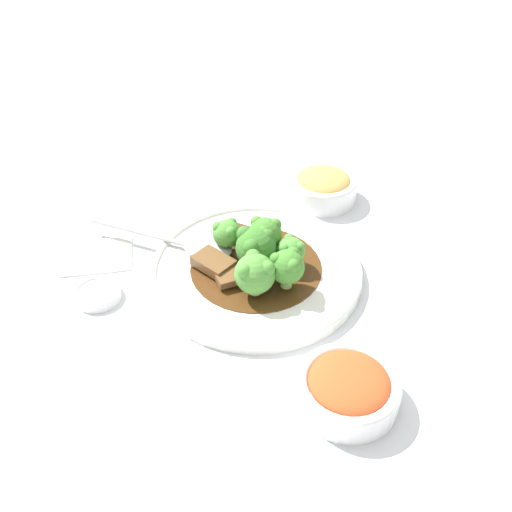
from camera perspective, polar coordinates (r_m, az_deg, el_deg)
The scene contains 16 objects.
ground_plane at distance 0.81m, azimuth 0.00°, elevation -1.85°, with size 4.00×4.00×0.00m, color silver.
main_plate at distance 0.80m, azimuth 0.00°, elevation -1.32°, with size 0.28×0.28×0.02m.
beef_strip_0 at distance 0.78m, azimuth -2.11°, elevation -1.82°, with size 0.05×0.04×0.01m.
beef_strip_1 at distance 0.79m, azimuth -4.07°, elevation -0.64°, with size 0.06×0.06×0.01m.
beef_strip_2 at distance 0.84m, azimuth -0.51°, elevation 1.81°, with size 0.07×0.07×0.01m.
broccoli_floret_0 at distance 0.80m, azimuth 0.84°, elevation 2.15°, with size 0.05×0.05×0.06m.
broccoli_floret_1 at distance 0.81m, azimuth -2.80°, elevation 2.21°, with size 0.04×0.04×0.05m.
broccoli_floret_2 at distance 0.79m, azimuth 3.34°, elevation 0.53°, with size 0.04×0.04×0.04m.
broccoli_floret_3 at distance 0.78m, azimuth -0.20°, elevation 0.86°, with size 0.05×0.05×0.06m.
broccoli_floret_4 at distance 0.75m, azimuth 2.98°, elevation -0.98°, with size 0.04×0.04×0.05m.
broccoli_floret_5 at distance 0.74m, azimuth -0.10°, elevation -1.63°, with size 0.05×0.05×0.06m.
serving_spoon at distance 0.82m, azimuth -5.58°, elevation 0.96°, with size 0.19×0.16×0.01m.
side_bowl_kimchi at distance 0.66m, azimuth 8.76°, elevation -12.32°, with size 0.11×0.11×0.04m.
side_bowl_appetizer at distance 0.95m, azimuth 6.44°, elevation 6.62°, with size 0.10×0.10×0.05m.
sauce_dish at distance 0.80m, azimuth -14.89°, elevation -3.48°, with size 0.06×0.06×0.01m.
paper_napkin at distance 0.87m, azimuth -14.92°, elevation 0.07°, with size 0.11×0.09×0.01m.
Camera 1 is at (-0.19, -0.58, 0.54)m, focal length 42.00 mm.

